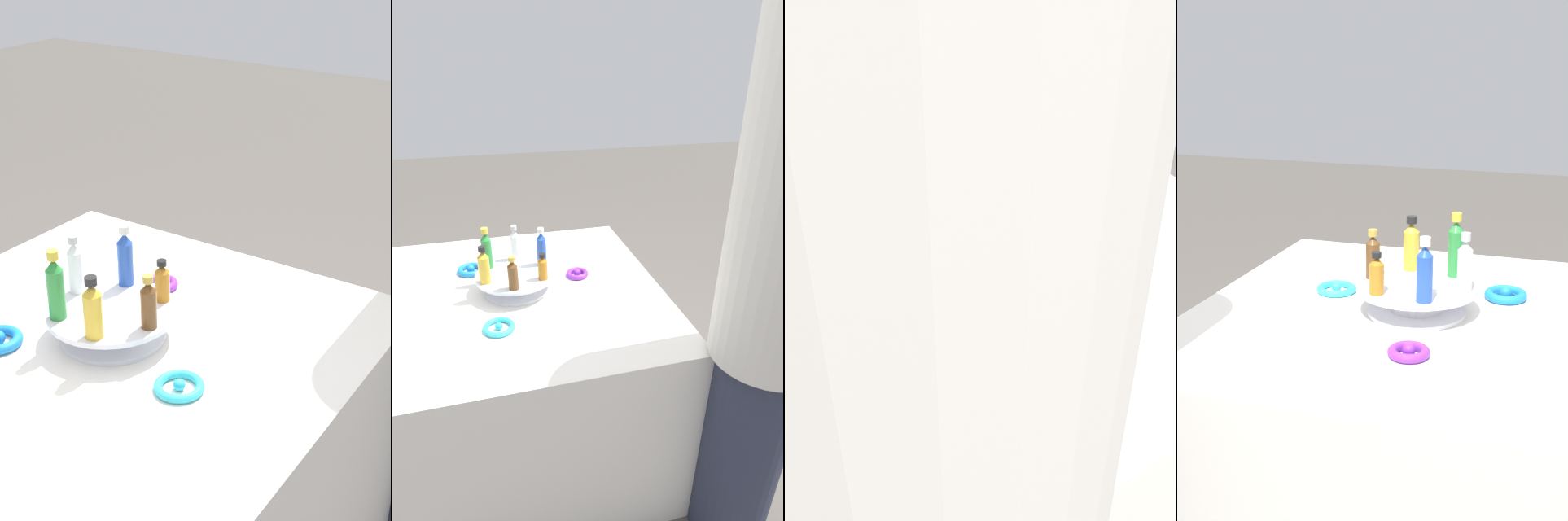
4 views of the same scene
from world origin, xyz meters
TOP-DOWN VIEW (x-y plane):
  - party_table at (0.00, 0.00)m, footprint 1.02×1.02m
  - display_stand at (0.00, 0.00)m, footprint 0.28×0.28m
  - bottle_gold at (0.10, 0.04)m, footprint 0.04×0.04m
  - bottle_brown at (0.01, 0.11)m, footprint 0.03×0.03m
  - bottle_amber at (-0.09, 0.07)m, footprint 0.03×0.03m
  - bottle_blue at (-0.10, -0.04)m, footprint 0.04×0.04m
  - bottle_clear at (-0.01, -0.11)m, footprint 0.03×0.03m
  - bottle_green at (0.09, -0.07)m, footprint 0.04×0.04m
  - ribbon_bow_purple at (-0.24, -0.05)m, footprint 0.09×0.09m
  - ribbon_bow_blue at (0.16, -0.18)m, footprint 0.10×0.10m
  - ribbon_bow_teal at (0.08, 0.23)m, footprint 0.10×0.10m

SIDE VIEW (x-z plane):
  - party_table at x=0.00m, z-range 0.00..0.73m
  - ribbon_bow_teal at x=0.08m, z-range 0.73..0.75m
  - ribbon_bow_purple at x=-0.24m, z-range 0.73..0.75m
  - ribbon_bow_blue at x=0.16m, z-range 0.73..0.76m
  - display_stand at x=0.00m, z-range 0.74..0.80m
  - bottle_amber at x=-0.09m, z-range 0.80..0.89m
  - bottle_brown at x=0.01m, z-range 0.80..0.91m
  - bottle_gold at x=0.10m, z-range 0.79..0.93m
  - bottle_clear at x=-0.01m, z-range 0.79..0.93m
  - bottle_blue at x=-0.10m, z-range 0.79..0.94m
  - bottle_green at x=0.09m, z-range 0.79..0.95m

